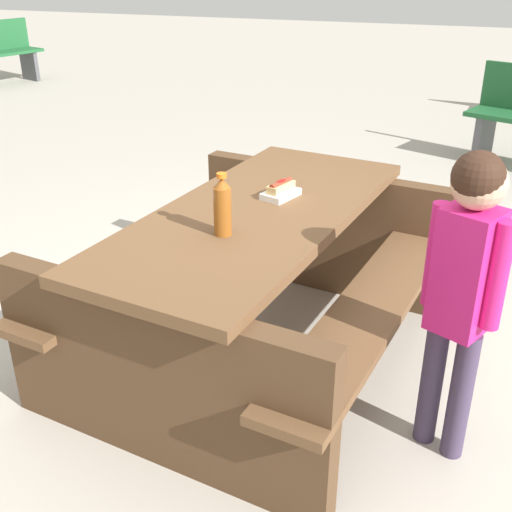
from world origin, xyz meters
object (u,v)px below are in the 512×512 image
(picnic_table, at_px, (256,272))
(hotdog_tray, at_px, (281,191))
(child_in_coat, at_px, (464,273))
(soda_bottle, at_px, (222,207))

(picnic_table, bearing_deg, hotdog_tray, -17.56)
(picnic_table, distance_m, child_in_coat, 1.01)
(hotdog_tray, height_order, child_in_coat, child_in_coat)
(soda_bottle, height_order, hotdog_tray, soda_bottle)
(picnic_table, relative_size, hotdog_tray, 9.67)
(hotdog_tray, bearing_deg, soda_bottle, 168.71)
(picnic_table, height_order, child_in_coat, child_in_coat)
(hotdog_tray, xyz_separation_m, child_in_coat, (-0.54, -0.83, -0.01))
(child_in_coat, bearing_deg, hotdog_tray, 56.85)
(picnic_table, xyz_separation_m, soda_bottle, (-0.29, 0.04, 0.42))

